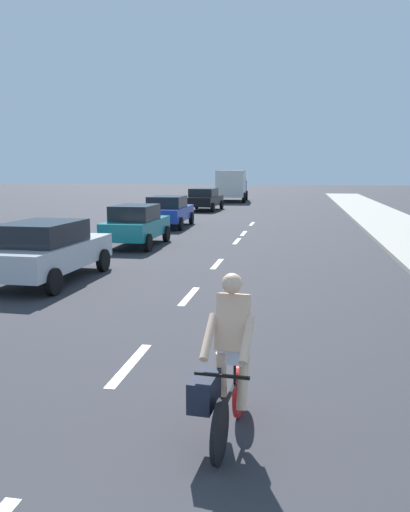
% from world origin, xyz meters
% --- Properties ---
extents(ground_plane, '(160.00, 160.00, 0.00)m').
position_xyz_m(ground_plane, '(0.00, 20.00, 0.00)').
color(ground_plane, '#2D2D33').
extents(lane_stripe_2, '(0.16, 1.80, 0.01)m').
position_xyz_m(lane_stripe_2, '(0.00, 6.42, 0.00)').
color(lane_stripe_2, white).
rests_on(lane_stripe_2, ground).
extents(lane_stripe_3, '(0.16, 1.80, 0.01)m').
position_xyz_m(lane_stripe_3, '(0.00, 10.78, 0.00)').
color(lane_stripe_3, white).
rests_on(lane_stripe_3, ground).
extents(lane_stripe_4, '(0.16, 1.80, 0.01)m').
position_xyz_m(lane_stripe_4, '(0.00, 15.04, 0.00)').
color(lane_stripe_4, white).
rests_on(lane_stripe_4, ground).
extents(lane_stripe_5, '(0.16, 1.80, 0.01)m').
position_xyz_m(lane_stripe_5, '(0.00, 20.33, 0.00)').
color(lane_stripe_5, white).
rests_on(lane_stripe_5, ground).
extents(lane_stripe_6, '(0.16, 1.80, 0.01)m').
position_xyz_m(lane_stripe_6, '(0.00, 23.03, 0.00)').
color(lane_stripe_6, white).
rests_on(lane_stripe_6, ground).
extents(lane_stripe_7, '(0.16, 1.80, 0.01)m').
position_xyz_m(lane_stripe_7, '(0.00, 27.36, 0.00)').
color(lane_stripe_7, white).
rests_on(lane_stripe_7, ground).
extents(cyclist, '(0.63, 1.71, 1.82)m').
position_xyz_m(cyclist, '(1.70, 4.53, 0.83)').
color(cyclist, black).
rests_on(cyclist, ground).
extents(parked_car_silver, '(2.12, 4.42, 1.57)m').
position_xyz_m(parked_car_silver, '(-4.00, 11.78, 0.84)').
color(parked_car_silver, '#B7BABF').
rests_on(parked_car_silver, ground).
extents(parked_car_teal, '(1.83, 3.92, 1.57)m').
position_xyz_m(parked_car_teal, '(-3.62, 18.32, 0.84)').
color(parked_car_teal, '#14727A').
rests_on(parked_car_teal, ground).
extents(parked_car_blue, '(2.11, 4.43, 1.57)m').
position_xyz_m(parked_car_blue, '(-4.05, 25.04, 0.84)').
color(parked_car_blue, '#1E389E').
rests_on(parked_car_blue, ground).
extents(parked_car_black, '(2.27, 4.60, 1.57)m').
position_xyz_m(parked_car_black, '(-4.17, 36.10, 0.84)').
color(parked_car_black, black).
rests_on(parked_car_black, ground).
extents(delivery_truck, '(2.90, 6.34, 2.80)m').
position_xyz_m(delivery_truck, '(-3.55, 46.87, 1.50)').
color(delivery_truck, '#23478C').
rests_on(delivery_truck, ground).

